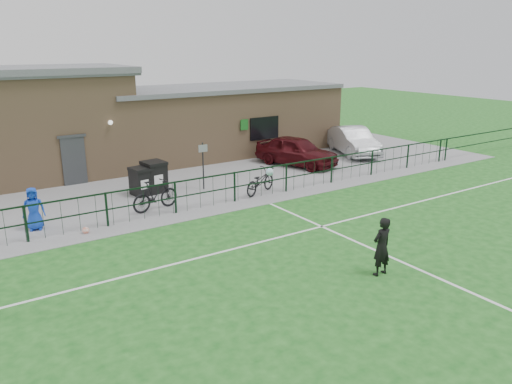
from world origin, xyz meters
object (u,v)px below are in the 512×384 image
car_maroon (296,151)px  bicycle_d (155,195)px  wheelie_bin_left (141,182)px  spectator_child (33,209)px  sign_post (203,166)px  wheelie_bin_right (154,178)px  ball_ground (86,230)px  bicycle_e (260,181)px  car_silver (353,141)px

car_maroon → bicycle_d: car_maroon is taller
wheelie_bin_left → spectator_child: (-4.39, -1.85, 0.19)m
sign_post → car_maroon: bearing=12.4°
wheelie_bin_right → car_maroon: (7.83, 0.51, 0.14)m
ball_ground → bicycle_d: bearing=18.9°
wheelie_bin_right → sign_post: size_ratio=0.60×
wheelie_bin_right → spectator_child: size_ratio=0.83×
wheelie_bin_left → wheelie_bin_right: (0.63, 0.13, 0.07)m
wheelie_bin_right → ball_ground: bearing=-145.7°
sign_post → car_maroon: size_ratio=0.46×
sign_post → car_maroon: (5.97, 1.31, -0.26)m
wheelie_bin_left → bicycle_d: size_ratio=0.55×
bicycle_e → spectator_child: size_ratio=1.35×
sign_post → ball_ground: bearing=-156.4°
car_silver → bicycle_d: size_ratio=2.38×
wheelie_bin_left → bicycle_d: (-0.28, -2.15, 0.05)m
car_silver → wheelie_bin_left: bearing=-154.2°
bicycle_d → bicycle_e: 4.43m
bicycle_e → spectator_child: spectator_child is taller
car_silver → bicycle_e: bearing=-136.6°
car_silver → wheelie_bin_right: bearing=-154.6°
ball_ground → spectator_child: bearing=135.4°
wheelie_bin_left → spectator_child: 4.77m
car_silver → ball_ground: bearing=-144.2°
wheelie_bin_left → wheelie_bin_right: 0.64m
wheelie_bin_left → car_silver: bearing=-4.2°
bicycle_e → bicycle_d: bearing=62.1°
car_maroon → sign_post: bearing=174.5°
ball_ground → bicycle_e: bearing=5.0°
bicycle_d → spectator_child: bearing=75.4°
wheelie_bin_right → spectator_child: 5.40m
wheelie_bin_left → bicycle_e: wheelie_bin_left is taller
bicycle_d → bicycle_e: (4.42, -0.34, -0.06)m
bicycle_d → spectator_child: 4.13m
car_maroon → bicycle_e: (-4.32, -3.12, -0.23)m
sign_post → car_silver: size_ratio=0.44×
wheelie_bin_right → car_maroon: size_ratio=0.28×
wheelie_bin_left → sign_post: size_ratio=0.53×
bicycle_d → spectator_child: spectator_child is taller
car_silver → bicycle_d: 13.39m
bicycle_e → wheelie_bin_right: bearing=29.8°
wheelie_bin_right → bicycle_d: (-0.91, -2.27, -0.03)m
bicycle_e → ball_ground: bearing=71.4°
wheelie_bin_left → car_maroon: bearing=-4.4°
sign_post → ball_ground: size_ratio=8.71×
car_maroon → bicycle_d: bearing=179.8°
sign_post → bicycle_d: sign_post is taller
car_maroon → bicycle_e: bearing=-162.0°
wheelie_bin_right → ball_ground: 4.98m
wheelie_bin_right → sign_post: (1.86, -0.80, 0.40)m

